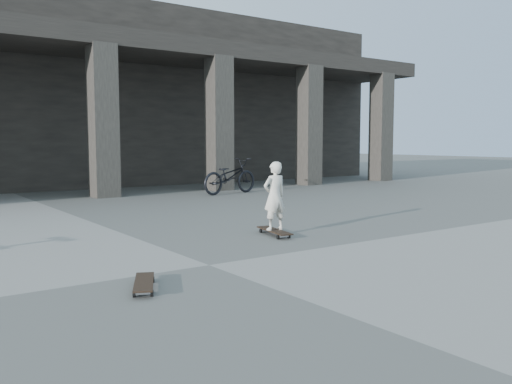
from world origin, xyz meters
TOP-DOWN VIEW (x-y plane):
  - ground at (0.00, 0.00)m, footprint 90.00×90.00m
  - longboard at (1.88, 1.17)m, footprint 0.38×0.92m
  - skateboard_spare at (-1.07, -0.55)m, footprint 0.49×0.75m
  - child at (1.88, 1.17)m, footprint 0.40×0.27m
  - bicycle at (4.96, 7.30)m, footprint 1.99×1.00m

SIDE VIEW (x-z plane):
  - ground at x=0.00m, z-range 0.00..0.00m
  - skateboard_spare at x=-1.07m, z-range 0.02..0.11m
  - longboard at x=1.88m, z-range 0.03..0.12m
  - bicycle at x=4.96m, z-range 0.00..1.00m
  - child at x=1.88m, z-range 0.09..1.16m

